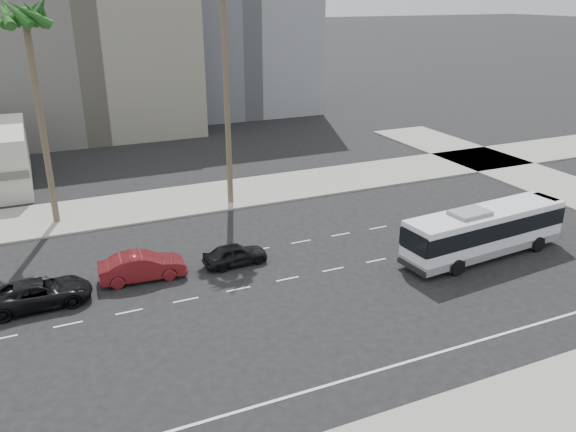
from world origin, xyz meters
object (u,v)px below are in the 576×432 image
car_b (142,266)px  palm_mid (25,21)px  car_a (235,254)px  car_c (40,293)px  city_bus (485,230)px

car_b → palm_mid: 17.69m
car_a → palm_mid: (-9.53, 11.64, 13.14)m
car_a → palm_mid: size_ratio=0.26×
car_a → car_b: car_b is taller
car_a → car_b: 5.51m
car_c → palm_mid: size_ratio=0.34×
car_b → palm_mid: bearing=23.1°
car_a → palm_mid: 19.97m
city_bus → palm_mid: palm_mid is taller
car_a → car_c: bearing=89.9°
car_b → car_a: bearing=-90.1°
city_bus → car_a: size_ratio=2.95×
city_bus → car_c: size_ratio=2.21×
car_a → palm_mid: bearing=36.7°
city_bus → car_a: city_bus is taller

